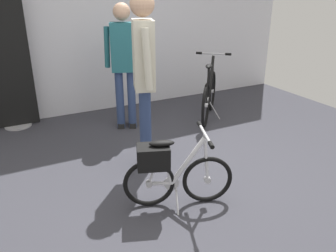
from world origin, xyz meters
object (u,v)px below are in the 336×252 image
object	(u,v)px
visitor_near_wall	(144,71)
visitor_browsing	(124,60)
folding_bike_foreground	(170,170)
floor_banner_stand	(8,69)
display_bike_left	(209,95)

from	to	relation	value
visitor_near_wall	visitor_browsing	world-z (taller)	visitor_near_wall
folding_bike_foreground	visitor_near_wall	xyz separation A→B (m)	(0.12, 0.79, 0.71)
floor_banner_stand	display_bike_left	distance (m)	2.82
folding_bike_foreground	display_bike_left	bearing A→B (deg)	47.82
floor_banner_stand	visitor_browsing	size ratio (longest dim) A/B	1.10
display_bike_left	floor_banner_stand	bearing A→B (deg)	160.15
folding_bike_foreground	display_bike_left	world-z (taller)	display_bike_left
visitor_browsing	folding_bike_foreground	bearing A→B (deg)	-99.30
floor_banner_stand	folding_bike_foreground	world-z (taller)	floor_banner_stand
folding_bike_foreground	display_bike_left	size ratio (longest dim) A/B	0.91
floor_banner_stand	folding_bike_foreground	bearing A→B (deg)	-68.31
floor_banner_stand	display_bike_left	world-z (taller)	floor_banner_stand
folding_bike_foreground	visitor_near_wall	bearing A→B (deg)	81.67
folding_bike_foreground	visitor_browsing	world-z (taller)	visitor_browsing
folding_bike_foreground	display_bike_left	xyz separation A→B (m)	(1.55, 1.72, 0.00)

